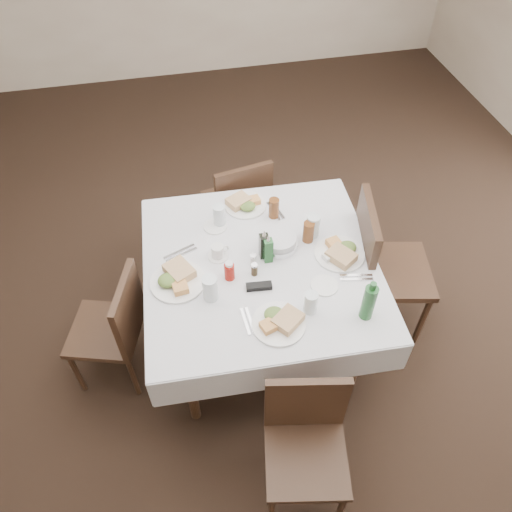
# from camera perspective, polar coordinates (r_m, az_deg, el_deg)

# --- Properties ---
(ground_plane) EXTENTS (7.00, 7.00, 0.00)m
(ground_plane) POSITION_cam_1_polar(r_m,az_deg,el_deg) (3.51, -0.97, -6.49)
(ground_plane) COLOR black
(room_shell) EXTENTS (6.04, 7.04, 2.80)m
(room_shell) POSITION_cam_1_polar(r_m,az_deg,el_deg) (2.35, -1.53, 18.81)
(room_shell) COLOR #B7A48E
(room_shell) RESTS_ON ground
(dining_table) EXTENTS (1.36, 1.36, 0.76)m
(dining_table) POSITION_cam_1_polar(r_m,az_deg,el_deg) (2.84, 0.52, -1.89)
(dining_table) COLOR black
(dining_table) RESTS_ON ground
(chair_north) EXTENTS (0.47, 0.47, 0.86)m
(chair_north) POSITION_cam_1_polar(r_m,az_deg,el_deg) (3.56, -1.91, 6.18)
(chair_north) COLOR black
(chair_north) RESTS_ON ground
(chair_south) EXTENTS (0.46, 0.46, 0.83)m
(chair_south) POSITION_cam_1_polar(r_m,az_deg,el_deg) (2.57, 5.69, -19.78)
(chair_south) COLOR black
(chair_south) RESTS_ON ground
(chair_east) EXTENTS (0.56, 0.56, 0.99)m
(chair_east) POSITION_cam_1_polar(r_m,az_deg,el_deg) (3.14, 13.90, -0.67)
(chair_east) COLOR black
(chair_east) RESTS_ON ground
(chair_west) EXTENTS (0.49, 0.49, 0.83)m
(chair_west) POSITION_cam_1_polar(r_m,az_deg,el_deg) (2.98, -15.64, -7.55)
(chair_west) COLOR black
(chair_west) RESTS_ON ground
(meal_north) EXTENTS (0.26, 0.26, 0.06)m
(meal_north) POSITION_cam_1_polar(r_m,az_deg,el_deg) (3.10, -1.33, 6.00)
(meal_north) COLOR white
(meal_north) RESTS_ON dining_table
(meal_south) EXTENTS (0.27, 0.27, 0.06)m
(meal_south) POSITION_cam_1_polar(r_m,az_deg,el_deg) (2.51, 2.73, -7.43)
(meal_south) COLOR white
(meal_south) RESTS_ON dining_table
(meal_east) EXTENTS (0.29, 0.29, 0.06)m
(meal_east) POSITION_cam_1_polar(r_m,az_deg,el_deg) (2.84, 9.67, 0.40)
(meal_east) COLOR white
(meal_east) RESTS_ON dining_table
(meal_west) EXTENTS (0.30, 0.30, 0.07)m
(meal_west) POSITION_cam_1_polar(r_m,az_deg,el_deg) (2.71, -9.04, -2.56)
(meal_west) COLOR white
(meal_west) RESTS_ON dining_table
(side_plate_a) EXTENTS (0.14, 0.14, 0.01)m
(side_plate_a) POSITION_cam_1_polar(r_m,az_deg,el_deg) (2.99, -4.69, 3.41)
(side_plate_a) COLOR white
(side_plate_a) RESTS_ON dining_table
(side_plate_b) EXTENTS (0.15, 0.15, 0.01)m
(side_plate_b) POSITION_cam_1_polar(r_m,az_deg,el_deg) (2.69, 7.83, -3.37)
(side_plate_b) COLOR white
(side_plate_b) RESTS_ON dining_table
(water_n) EXTENTS (0.07, 0.07, 0.14)m
(water_n) POSITION_cam_1_polar(r_m,az_deg,el_deg) (2.96, -4.21, 4.65)
(water_n) COLOR silver
(water_n) RESTS_ON dining_table
(water_s) EXTENTS (0.07, 0.07, 0.13)m
(water_s) POSITION_cam_1_polar(r_m,az_deg,el_deg) (2.54, 6.27, -5.32)
(water_s) COLOR silver
(water_s) RESTS_ON dining_table
(water_e) EXTENTS (0.08, 0.08, 0.15)m
(water_e) POSITION_cam_1_polar(r_m,az_deg,el_deg) (2.90, 6.52, 3.43)
(water_e) COLOR silver
(water_e) RESTS_ON dining_table
(water_w) EXTENTS (0.08, 0.08, 0.15)m
(water_w) POSITION_cam_1_polar(r_m,az_deg,el_deg) (2.58, -5.25, -3.69)
(water_w) COLOR silver
(water_w) RESTS_ON dining_table
(iced_tea_a) EXTENTS (0.06, 0.06, 0.13)m
(iced_tea_a) POSITION_cam_1_polar(r_m,az_deg,el_deg) (3.01, 2.06, 5.49)
(iced_tea_a) COLOR brown
(iced_tea_a) RESTS_ON dining_table
(iced_tea_b) EXTENTS (0.06, 0.06, 0.13)m
(iced_tea_b) POSITION_cam_1_polar(r_m,az_deg,el_deg) (2.87, 6.01, 2.77)
(iced_tea_b) COLOR brown
(iced_tea_b) RESTS_ON dining_table
(bread_basket) EXTENTS (0.22, 0.22, 0.07)m
(bread_basket) POSITION_cam_1_polar(r_m,az_deg,el_deg) (2.85, 2.63, 1.66)
(bread_basket) COLOR silver
(bread_basket) RESTS_ON dining_table
(oil_cruet_dark) EXTENTS (0.05, 0.05, 0.20)m
(oil_cruet_dark) POSITION_cam_1_polar(r_m,az_deg,el_deg) (2.75, 0.91, 1.26)
(oil_cruet_dark) COLOR black
(oil_cruet_dark) RESTS_ON dining_table
(oil_cruet_green) EXTENTS (0.05, 0.05, 0.20)m
(oil_cruet_green) POSITION_cam_1_polar(r_m,az_deg,el_deg) (2.73, 1.39, 0.75)
(oil_cruet_green) COLOR #205C28
(oil_cruet_green) RESTS_ON dining_table
(ketchup_bottle) EXTENTS (0.06, 0.06, 0.12)m
(ketchup_bottle) POSITION_cam_1_polar(r_m,az_deg,el_deg) (2.67, -3.06, -1.72)
(ketchup_bottle) COLOR #990F07
(ketchup_bottle) RESTS_ON dining_table
(salt_shaker) EXTENTS (0.03, 0.03, 0.07)m
(salt_shaker) POSITION_cam_1_polar(r_m,az_deg,el_deg) (2.75, -0.33, -0.45)
(salt_shaker) COLOR white
(salt_shaker) RESTS_ON dining_table
(pepper_shaker) EXTENTS (0.04, 0.04, 0.08)m
(pepper_shaker) POSITION_cam_1_polar(r_m,az_deg,el_deg) (2.70, -0.18, -1.53)
(pepper_shaker) COLOR #3D311C
(pepper_shaker) RESTS_ON dining_table
(coffee_mug) EXTENTS (0.13, 0.11, 0.08)m
(coffee_mug) POSITION_cam_1_polar(r_m,az_deg,el_deg) (2.79, -4.36, 0.47)
(coffee_mug) COLOR white
(coffee_mug) RESTS_ON dining_table
(sunglasses) EXTENTS (0.14, 0.06, 0.03)m
(sunglasses) POSITION_cam_1_polar(r_m,az_deg,el_deg) (2.65, 0.35, -3.48)
(sunglasses) COLOR black
(sunglasses) RESTS_ON dining_table
(green_bottle) EXTENTS (0.07, 0.07, 0.26)m
(green_bottle) POSITION_cam_1_polar(r_m,az_deg,el_deg) (2.53, 12.76, -5.14)
(green_bottle) COLOR #205C28
(green_bottle) RESTS_ON dining_table
(sugar_caddy) EXTENTS (0.11, 0.08, 0.05)m
(sugar_caddy) POSITION_cam_1_polar(r_m,az_deg,el_deg) (2.81, 8.55, -0.00)
(sugar_caddy) COLOR white
(sugar_caddy) RESTS_ON dining_table
(cutlery_n) EXTENTS (0.08, 0.18, 0.01)m
(cutlery_n) POSITION_cam_1_polar(r_m,az_deg,el_deg) (3.08, 2.27, 5.21)
(cutlery_n) COLOR silver
(cutlery_n) RESTS_ON dining_table
(cutlery_s) EXTENTS (0.05, 0.17, 0.01)m
(cutlery_s) POSITION_cam_1_polar(r_m,az_deg,el_deg) (2.53, -0.94, -7.43)
(cutlery_s) COLOR silver
(cutlery_s) RESTS_ON dining_table
(cutlery_e) EXTENTS (0.18, 0.08, 0.01)m
(cutlery_e) POSITION_cam_1_polar(r_m,az_deg,el_deg) (2.76, 11.40, -2.41)
(cutlery_e) COLOR silver
(cutlery_e) RESTS_ON dining_table
(cutlery_w) EXTENTS (0.20, 0.11, 0.01)m
(cutlery_w) POSITION_cam_1_polar(r_m,az_deg,el_deg) (2.86, -8.61, 0.32)
(cutlery_w) COLOR silver
(cutlery_w) RESTS_ON dining_table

